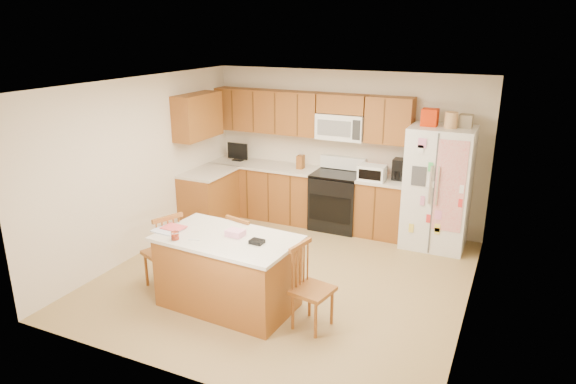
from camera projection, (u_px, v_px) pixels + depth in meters
The scene contains 9 objects.
ground at pixel (286, 276), 6.77m from camera, with size 4.50×4.50×0.00m, color #9E7C4D.
room_shell at pixel (286, 171), 6.32m from camera, with size 4.60×4.60×2.52m.
cabinetry at pixel (278, 169), 8.42m from camera, with size 3.36×1.56×2.15m.
stove at pixel (337, 200), 8.29m from camera, with size 0.76×0.65×1.13m.
refrigerator at pixel (438, 186), 7.47m from camera, with size 0.90×0.79×2.04m.
island at pixel (228, 271), 5.94m from camera, with size 1.71×1.03×0.96m.
windsor_chair_left at pixel (164, 252), 6.38m from camera, with size 0.54×0.55×0.99m.
windsor_chair_back at pixel (246, 251), 6.50m from camera, with size 0.47×0.46×0.91m.
windsor_chair_right at pixel (311, 289), 5.52m from camera, with size 0.46×0.47×0.95m.
Camera 1 is at (2.58, -5.52, 3.14)m, focal length 32.00 mm.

